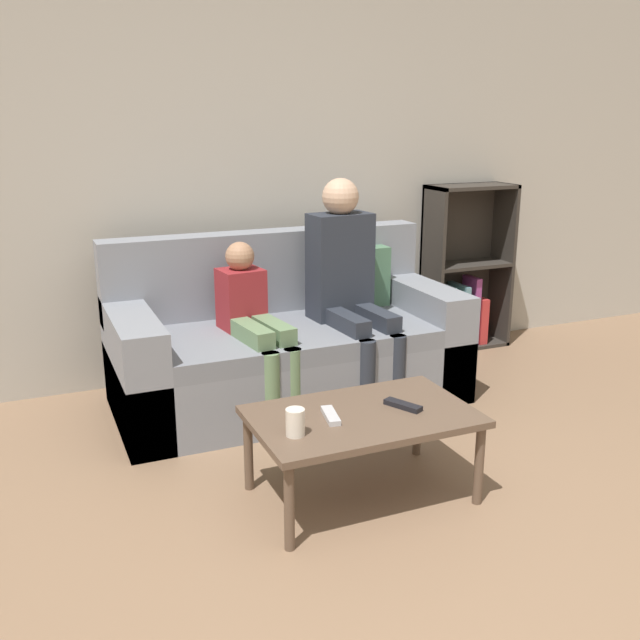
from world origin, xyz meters
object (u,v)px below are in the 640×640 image
object	(u,v)px
person_adult	(347,275)
tv_remote_0	(403,405)
tv_remote_1	(331,416)
couch	(287,348)
coffee_table	(362,422)
cup_near	(295,422)
person_child	(254,321)
bookshelf	(460,286)

from	to	relation	value
person_adult	tv_remote_0	xyz separation A→B (m)	(-0.25, -1.09, -0.32)
tv_remote_0	tv_remote_1	size ratio (longest dim) A/B	0.99
couch	coffee_table	xyz separation A→B (m)	(-0.10, -1.16, 0.04)
cup_near	person_child	bearing A→B (deg)	79.95
couch	person_child	size ratio (longest dim) A/B	2.06
person_adult	person_child	bearing A→B (deg)	-177.65
couch	tv_remote_1	distance (m)	1.18
person_child	tv_remote_0	world-z (taller)	person_child
coffee_table	person_child	size ratio (longest dim) A/B	0.99
coffee_table	person_child	bearing A→B (deg)	97.93
person_adult	coffee_table	bearing A→B (deg)	-116.14
cup_near	tv_remote_0	world-z (taller)	cup_near
coffee_table	couch	bearing A→B (deg)	85.02
tv_remote_1	cup_near	bearing A→B (deg)	-142.90
bookshelf	couch	bearing A→B (deg)	-162.84
couch	coffee_table	bearing A→B (deg)	-94.98
coffee_table	person_child	world-z (taller)	person_child
coffee_table	person_adult	world-z (taller)	person_adult
tv_remote_1	person_adult	bearing A→B (deg)	72.71
person_child	tv_remote_1	size ratio (longest dim) A/B	5.29
couch	bookshelf	size ratio (longest dim) A/B	1.70
cup_near	tv_remote_0	xyz separation A→B (m)	(0.52, 0.07, -0.04)
tv_remote_1	couch	bearing A→B (deg)	89.10
person_adult	tv_remote_0	bearing A→B (deg)	-106.98
coffee_table	cup_near	distance (m)	0.36
bookshelf	cup_near	world-z (taller)	bookshelf
tv_remote_0	bookshelf	bearing A→B (deg)	23.19
person_child	cup_near	xyz separation A→B (m)	(-0.19, -1.09, -0.09)
person_child	cup_near	bearing A→B (deg)	-107.25
bookshelf	person_child	bearing A→B (deg)	-160.51
bookshelf	person_adult	world-z (taller)	person_adult
person_adult	tv_remote_1	size ratio (longest dim) A/B	7.08
coffee_table	tv_remote_0	size ratio (longest dim) A/B	5.33
coffee_table	tv_remote_0	distance (m)	0.19
couch	tv_remote_1	xyz separation A→B (m)	(-0.24, -1.15, 0.09)
cup_near	tv_remote_1	bearing A→B (deg)	26.10
couch	tv_remote_1	size ratio (longest dim) A/B	10.91
tv_remote_0	tv_remote_1	world-z (taller)	same
person_adult	cup_near	world-z (taller)	person_adult
bookshelf	cup_near	bearing A→B (deg)	-138.25
person_child	cup_near	distance (m)	1.11
bookshelf	coffee_table	xyz separation A→B (m)	(-1.57, -1.61, -0.09)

